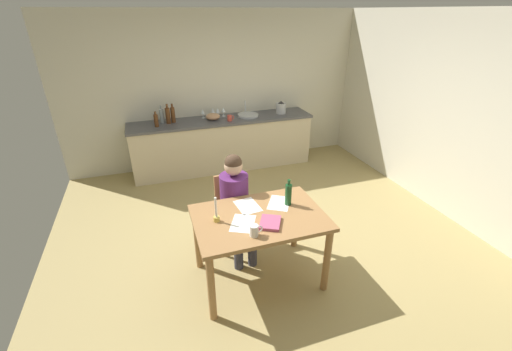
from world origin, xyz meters
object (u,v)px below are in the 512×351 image
Objects in this scene: wine_glass_back_right at (203,112)px; teacup_on_counter at (230,118)px; wine_glass_by_kettle at (218,111)px; dining_table at (259,226)px; bottle_vinegar at (162,116)px; stovetop_kettle at (281,108)px; bottle_wine_red at (168,115)px; mixing_bowl at (213,117)px; wine_glass_near_sink at (223,110)px; book_magazine at (270,223)px; coffee_mug at (254,230)px; candlestick at (216,215)px; sink_unit at (248,115)px; wine_bottle_on_table at (288,194)px; bottle_oil at (156,120)px; person_seated at (236,200)px; wine_glass_back_left at (213,111)px; chair_at_table at (233,208)px; bottle_sauce at (173,115)px.

wine_glass_back_right is 1.33× the size of teacup_on_counter.
dining_table is at bearing -95.13° from wine_glass_by_kettle.
bottle_vinegar is 0.69m from wine_glass_back_right.
stovetop_kettle is at bearing -2.51° from bottle_vinegar.
bottle_wine_red is 2.07× the size of wine_glass_back_right.
teacup_on_counter is (1.08, -0.24, -0.07)m from bottle_vinegar.
wine_glass_near_sink reaches higher than mixing_bowl.
bottle_vinegar is (-0.72, 3.09, 0.23)m from book_magazine.
candlestick is at bearing 129.54° from coffee_mug.
book_magazine is 3.09m from sink_unit.
wine_bottle_on_table is at bearing -71.40° from bottle_wine_red.
candlestick is 0.91× the size of wine_bottle_on_table.
teacup_on_counter is (0.25, -0.16, -0.00)m from mixing_bowl.
sink_unit is at bearing 3.39° from bottle_oil.
wine_glass_back_right is (0.68, 0.06, -0.01)m from bottle_vinegar.
dining_table is 2.88m from bottle_oil.
teacup_on_counter is at bearing -65.26° from wine_glass_by_kettle.
wine_glass_by_kettle is at bearing 0.00° from wine_glass_back_right.
wine_glass_back_left is (0.28, 2.47, 0.33)m from person_seated.
candlestick is at bearing -122.82° from stovetop_kettle.
coffee_mug reaches higher than dining_table.
candlestick is (-0.32, -0.62, 0.36)m from chair_at_table.
bottle_sauce reaches higher than dining_table.
sink_unit reaches higher than stovetop_kettle.
book_magazine is at bearing -137.55° from wine_bottle_on_table.
bottle_vinegar is 1.85× the size of wine_glass_back_right.
bottle_wine_red is (0.20, 0.12, 0.03)m from bottle_oil.
bottle_wine_red is at bearing 93.40° from candlestick.
bottle_vinegar reaches higher than dining_table.
sink_unit is (0.87, 2.18, 0.43)m from chair_at_table.
stovetop_kettle is at bearing -7.62° from wine_glass_by_kettle.
wine_glass_near_sink is 0.18m from wine_glass_back_left.
wine_glass_back_right is (-0.17, 0.00, 0.00)m from wine_glass_back_left.
bottle_oil reaches higher than book_magazine.
book_magazine is 0.83× the size of bottle_vinegar.
bottle_sauce is (0.08, 0.03, -0.00)m from bottle_wine_red.
wine_bottle_on_table is at bearing -83.30° from wine_glass_back_right.
candlestick is 2.86m from bottle_sauce.
bottle_oil reaches higher than wine_glass_near_sink.
bottle_sauce is at bearing 96.34° from coffee_mug.
wine_glass_back_right is (0.15, 3.27, 0.18)m from coffee_mug.
wine_bottle_on_table is at bearing -85.91° from mixing_bowl.
teacup_on_counter is at bearing -157.09° from sink_unit.
wine_glass_near_sink is at bearing 82.96° from dining_table.
wine_glass_back_left is at bearing 86.47° from dining_table.
stovetop_kettle is (1.49, 2.17, 0.51)m from chair_at_table.
wine_glass_near_sink is (-1.02, 0.15, 0.01)m from stovetop_kettle.
stovetop_kettle is at bearing 63.93° from dining_table.
sink_unit is 2.34× the size of wine_glass_by_kettle.
person_seated is 2.36m from mixing_bowl.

